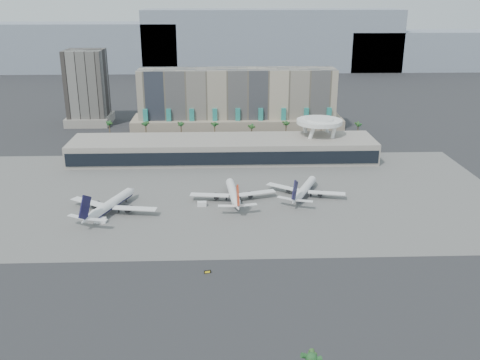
{
  "coord_description": "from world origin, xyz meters",
  "views": [
    {
      "loc": [
        -0.92,
        -179.59,
        90.43
      ],
      "look_at": [
        7.01,
        40.0,
        12.33
      ],
      "focal_mm": 40.0,
      "sensor_mm": 36.0,
      "label": 1
    }
  ],
  "objects_px": {
    "airliner_right": "(304,189)",
    "service_vehicle_a": "(100,220)",
    "service_vehicle_b": "(202,204)",
    "airliner_left": "(110,204)",
    "airliner_centre": "(233,193)",
    "taxiway_sign": "(208,272)"
  },
  "relations": [
    {
      "from": "airliner_left",
      "to": "service_vehicle_b",
      "type": "height_order",
      "value": "airliner_left"
    },
    {
      "from": "airliner_centre",
      "to": "service_vehicle_a",
      "type": "height_order",
      "value": "airliner_centre"
    },
    {
      "from": "airliner_right",
      "to": "service_vehicle_b",
      "type": "xyz_separation_m",
      "value": [
        -47.24,
        -10.55,
        -2.38
      ]
    },
    {
      "from": "service_vehicle_b",
      "to": "taxiway_sign",
      "type": "distance_m",
      "value": 60.09
    },
    {
      "from": "service_vehicle_a",
      "to": "service_vehicle_b",
      "type": "distance_m",
      "value": 44.52
    },
    {
      "from": "service_vehicle_a",
      "to": "service_vehicle_b",
      "type": "xyz_separation_m",
      "value": [
        41.3,
        16.63,
        -0.11
      ]
    },
    {
      "from": "airliner_left",
      "to": "taxiway_sign",
      "type": "relative_size",
      "value": 17.3
    },
    {
      "from": "service_vehicle_b",
      "to": "airliner_centre",
      "type": "bearing_deg",
      "value": 23.2
    },
    {
      "from": "airliner_right",
      "to": "service_vehicle_a",
      "type": "xyz_separation_m",
      "value": [
        -88.54,
        -27.18,
        -2.27
      ]
    },
    {
      "from": "airliner_centre",
      "to": "service_vehicle_b",
      "type": "bearing_deg",
      "value": -161.21
    },
    {
      "from": "airliner_centre",
      "to": "service_vehicle_a",
      "type": "relative_size",
      "value": 8.74
    },
    {
      "from": "airliner_left",
      "to": "service_vehicle_a",
      "type": "bearing_deg",
      "value": -81.16
    },
    {
      "from": "airliner_right",
      "to": "service_vehicle_a",
      "type": "height_order",
      "value": "airliner_right"
    },
    {
      "from": "airliner_right",
      "to": "service_vehicle_b",
      "type": "relative_size",
      "value": 9.14
    },
    {
      "from": "airliner_left",
      "to": "airliner_right",
      "type": "relative_size",
      "value": 1.11
    },
    {
      "from": "service_vehicle_a",
      "to": "taxiway_sign",
      "type": "relative_size",
      "value": 1.97
    },
    {
      "from": "airliner_centre",
      "to": "taxiway_sign",
      "type": "bearing_deg",
      "value": -103.8
    },
    {
      "from": "taxiway_sign",
      "to": "airliner_centre",
      "type": "bearing_deg",
      "value": 67.9
    },
    {
      "from": "airliner_left",
      "to": "taxiway_sign",
      "type": "xyz_separation_m",
      "value": [
        42.77,
        -54.1,
        -3.21
      ]
    },
    {
      "from": "airliner_left",
      "to": "service_vehicle_a",
      "type": "distance_m",
      "value": 11.3
    },
    {
      "from": "airliner_left",
      "to": "service_vehicle_b",
      "type": "distance_m",
      "value": 39.55
    },
    {
      "from": "service_vehicle_a",
      "to": "service_vehicle_b",
      "type": "relative_size",
      "value": 1.16
    }
  ]
}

